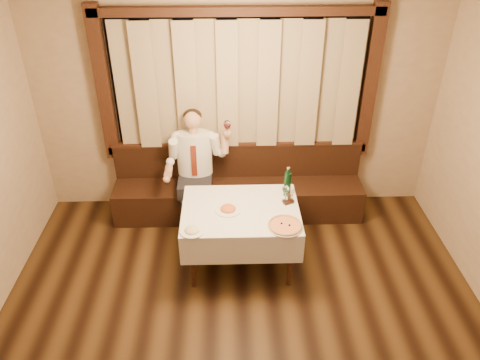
{
  "coord_description": "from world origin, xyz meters",
  "views": [
    {
      "loc": [
        -0.12,
        -2.42,
        3.7
      ],
      "look_at": [
        0.0,
        1.9,
        1.0
      ],
      "focal_mm": 35.0,
      "sensor_mm": 36.0,
      "label": 1
    }
  ],
  "objects_px": {
    "banquette": "(238,191)",
    "pasta_red": "(228,207)",
    "cruet_caddy": "(289,200)",
    "dining_table": "(241,217)",
    "seated_man": "(195,160)",
    "pasta_cream": "(192,229)",
    "pizza": "(285,226)",
    "green_bottle": "(287,184)"
  },
  "relations": [
    {
      "from": "banquette",
      "to": "pasta_red",
      "type": "xyz_separation_m",
      "value": [
        -0.14,
        -1.05,
        0.48
      ]
    },
    {
      "from": "banquette",
      "to": "cruet_caddy",
      "type": "xyz_separation_m",
      "value": [
        0.53,
        -0.93,
        0.49
      ]
    },
    {
      "from": "dining_table",
      "to": "seated_man",
      "type": "distance_m",
      "value": 1.09
    },
    {
      "from": "dining_table",
      "to": "pasta_red",
      "type": "relative_size",
      "value": 4.51
    },
    {
      "from": "dining_table",
      "to": "pasta_red",
      "type": "distance_m",
      "value": 0.2
    },
    {
      "from": "pasta_red",
      "to": "pasta_cream",
      "type": "relative_size",
      "value": 1.11
    },
    {
      "from": "cruet_caddy",
      "to": "seated_man",
      "type": "relative_size",
      "value": 0.09
    },
    {
      "from": "pizza",
      "to": "cruet_caddy",
      "type": "relative_size",
      "value": 2.94
    },
    {
      "from": "banquette",
      "to": "pasta_cream",
      "type": "distance_m",
      "value": 1.57
    },
    {
      "from": "dining_table",
      "to": "pasta_cream",
      "type": "height_order",
      "value": "pasta_cream"
    },
    {
      "from": "pasta_cream",
      "to": "banquette",
      "type": "bearing_deg",
      "value": 70.39
    },
    {
      "from": "pasta_cream",
      "to": "cruet_caddy",
      "type": "distance_m",
      "value": 1.13
    },
    {
      "from": "pizza",
      "to": "pasta_cream",
      "type": "relative_size",
      "value": 1.47
    },
    {
      "from": "pasta_cream",
      "to": "green_bottle",
      "type": "distance_m",
      "value": 1.22
    },
    {
      "from": "pizza",
      "to": "green_bottle",
      "type": "bearing_deg",
      "value": 81.77
    },
    {
      "from": "pizza",
      "to": "cruet_caddy",
      "type": "xyz_separation_m",
      "value": [
        0.08,
        0.42,
        0.03
      ]
    },
    {
      "from": "pasta_cream",
      "to": "cruet_caddy",
      "type": "relative_size",
      "value": 2.0
    },
    {
      "from": "banquette",
      "to": "green_bottle",
      "type": "bearing_deg",
      "value": -55.34
    },
    {
      "from": "banquette",
      "to": "dining_table",
      "type": "height_order",
      "value": "banquette"
    },
    {
      "from": "pasta_cream",
      "to": "seated_man",
      "type": "xyz_separation_m",
      "value": [
        -0.04,
        1.31,
        0.06
      ]
    },
    {
      "from": "pizza",
      "to": "pasta_red",
      "type": "bearing_deg",
      "value": 152.27
    },
    {
      "from": "banquette",
      "to": "dining_table",
      "type": "bearing_deg",
      "value": -90.0
    },
    {
      "from": "pizza",
      "to": "green_bottle",
      "type": "relative_size",
      "value": 1.04
    },
    {
      "from": "banquette",
      "to": "dining_table",
      "type": "xyz_separation_m",
      "value": [
        0.0,
        -1.02,
        0.34
      ]
    },
    {
      "from": "dining_table",
      "to": "pizza",
      "type": "xyz_separation_m",
      "value": [
        0.45,
        -0.33,
        0.12
      ]
    },
    {
      "from": "pizza",
      "to": "pasta_cream",
      "type": "xyz_separation_m",
      "value": [
        -0.95,
        -0.05,
        0.02
      ]
    },
    {
      "from": "pasta_red",
      "to": "green_bottle",
      "type": "xyz_separation_m",
      "value": [
        0.67,
        0.28,
        0.11
      ]
    },
    {
      "from": "banquette",
      "to": "pizza",
      "type": "relative_size",
      "value": 8.6
    },
    {
      "from": "banquette",
      "to": "pasta_cream",
      "type": "height_order",
      "value": "banquette"
    },
    {
      "from": "banquette",
      "to": "cruet_caddy",
      "type": "relative_size",
      "value": 25.29
    },
    {
      "from": "dining_table",
      "to": "pasta_red",
      "type": "xyz_separation_m",
      "value": [
        -0.14,
        -0.02,
        0.14
      ]
    },
    {
      "from": "cruet_caddy",
      "to": "pasta_cream",
      "type": "bearing_deg",
      "value": -179.81
    },
    {
      "from": "cruet_caddy",
      "to": "pasta_red",
      "type": "bearing_deg",
      "value": 165.4
    },
    {
      "from": "dining_table",
      "to": "pasta_red",
      "type": "height_order",
      "value": "pasta_red"
    },
    {
      "from": "green_bottle",
      "to": "pasta_red",
      "type": "bearing_deg",
      "value": -157.2
    },
    {
      "from": "green_bottle",
      "to": "seated_man",
      "type": "relative_size",
      "value": 0.24
    },
    {
      "from": "pasta_red",
      "to": "green_bottle",
      "type": "distance_m",
      "value": 0.73
    },
    {
      "from": "pasta_cream",
      "to": "cruet_caddy",
      "type": "xyz_separation_m",
      "value": [
        1.03,
        0.47,
        0.01
      ]
    },
    {
      "from": "pasta_red",
      "to": "cruet_caddy",
      "type": "distance_m",
      "value": 0.68
    },
    {
      "from": "pasta_red",
      "to": "seated_man",
      "type": "distance_m",
      "value": 1.04
    },
    {
      "from": "dining_table",
      "to": "seated_man",
      "type": "xyz_separation_m",
      "value": [
        -0.54,
        0.93,
        0.2
      ]
    },
    {
      "from": "dining_table",
      "to": "cruet_caddy",
      "type": "xyz_separation_m",
      "value": [
        0.53,
        0.09,
        0.15
      ]
    }
  ]
}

